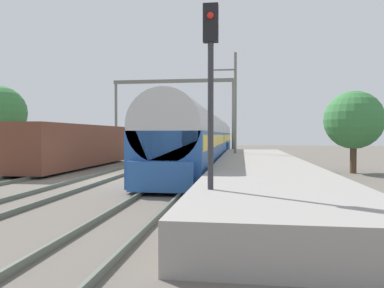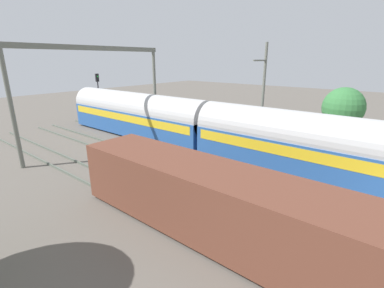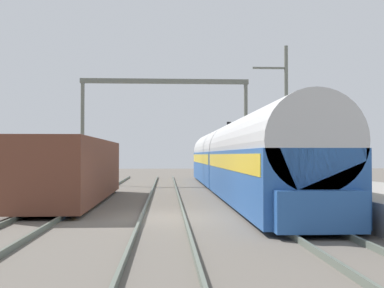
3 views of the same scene
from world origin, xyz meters
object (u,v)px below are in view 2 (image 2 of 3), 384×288
(freight_car, at_px, (210,201))
(railway_signal_far, at_px, (98,91))
(passenger_train, at_px, (208,128))
(catenary_gantry, at_px, (96,76))
(person_crossing, at_px, (172,126))

(freight_car, relative_size, railway_signal_far, 2.46)
(passenger_train, distance_m, freight_car, 10.21)
(freight_car, bearing_deg, catenary_gantry, 73.46)
(passenger_train, bearing_deg, person_crossing, 73.86)
(freight_car, relative_size, person_crossing, 7.51)
(freight_car, relative_size, catenary_gantry, 1.03)
(person_crossing, relative_size, catenary_gantry, 0.14)
(freight_car, height_order, catenary_gantry, catenary_gantry)
(passenger_train, bearing_deg, catenary_gantry, 117.98)
(person_crossing, xyz_separation_m, railway_signal_far, (0.45, 12.03, 2.35))
(passenger_train, height_order, railway_signal_far, railway_signal_far)
(passenger_train, xyz_separation_m, catenary_gantry, (-4.09, 7.70, 3.67))
(passenger_train, distance_m, catenary_gantry, 9.46)
(railway_signal_far, bearing_deg, freight_car, -113.55)
(person_crossing, height_order, railway_signal_far, railway_signal_far)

